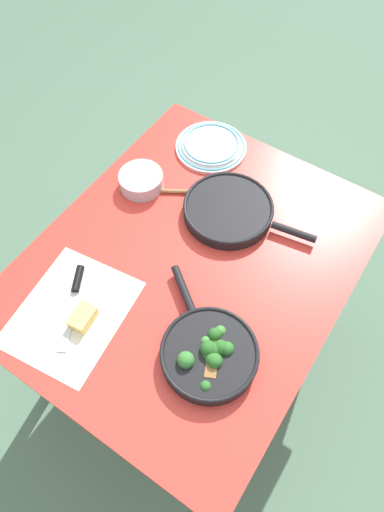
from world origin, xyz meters
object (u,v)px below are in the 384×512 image
skillet_eggs (230,210)px  dinner_plate_stack (211,146)px  wooden_spoon (188,192)px  prep_bowl_steel (141,181)px  grater_knife (74,295)px  skillet_broccoli (209,353)px  cheese_block (83,318)px

skillet_eggs → dinner_plate_stack: bearing=124.5°
wooden_spoon → prep_bowl_steel: (0.06, -0.15, 0.02)m
wooden_spoon → dinner_plate_stack: bearing=70.8°
skillet_eggs → grater_knife: skillet_eggs is taller
dinner_plate_stack → grater_knife: bearing=-0.7°
skillet_broccoli → dinner_plate_stack: (-0.67, -0.42, -0.02)m
skillet_broccoli → cheese_block: bearing=53.2°
wooden_spoon → skillet_broccoli: bearing=-81.6°
grater_knife → wooden_spoon: bearing=144.2°
cheese_block → dinner_plate_stack: bearing=-175.4°
wooden_spoon → cheese_block: cheese_block is taller
cheese_block → wooden_spoon: bearing=-178.4°
skillet_broccoli → dinner_plate_stack: bearing=-21.7°
skillet_broccoli → prep_bowl_steel: size_ratio=2.47×
prep_bowl_steel → wooden_spoon: bearing=111.9°
grater_knife → dinner_plate_stack: bearing=149.8°
dinner_plate_stack → cheese_block: bearing=4.6°
skillet_broccoli → wooden_spoon: bearing=-14.0°
skillet_broccoli → skillet_eggs: 0.49m
dinner_plate_stack → prep_bowl_steel: (0.28, -0.10, 0.01)m
cheese_block → dinner_plate_stack: size_ratio=0.33×
wooden_spoon → grater_knife: bearing=-127.6°
grater_knife → skillet_broccoli: bearing=69.0°
skillet_broccoli → wooden_spoon: 0.58m
skillet_broccoli → skillet_eggs: bearing=-29.2°
skillet_broccoli → grater_knife: 0.44m
grater_knife → cheese_block: 0.09m
prep_bowl_steel → skillet_eggs: bearing=100.9°
wooden_spoon → dinner_plate_stack: dinner_plate_stack is taller
dinner_plate_stack → skillet_broccoli: bearing=32.0°
wooden_spoon → dinner_plate_stack: 0.23m
cheese_block → prep_bowl_steel: 0.52m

